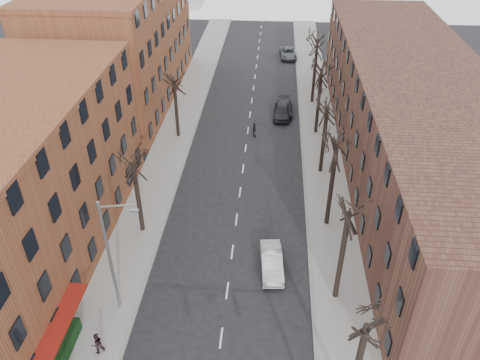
# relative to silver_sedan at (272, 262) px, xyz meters

# --- Properties ---
(sidewalk_left) EXTENTS (4.00, 90.00, 0.15)m
(sidewalk_left) POSITION_rel_silver_sedan_xyz_m (-11.09, 20.63, -0.65)
(sidewalk_left) COLOR gray
(sidewalk_left) RESTS_ON ground
(sidewalk_right) EXTENTS (4.00, 90.00, 0.15)m
(sidewalk_right) POSITION_rel_silver_sedan_xyz_m (4.91, 20.63, -0.65)
(sidewalk_right) COLOR gray
(sidewalk_right) RESTS_ON ground
(building_left_near) EXTENTS (12.00, 26.00, 12.00)m
(building_left_near) POSITION_rel_silver_sedan_xyz_m (-19.09, 0.63, 5.27)
(building_left_near) COLOR brown
(building_left_near) RESTS_ON ground
(building_left_far) EXTENTS (12.00, 28.00, 14.00)m
(building_left_far) POSITION_rel_silver_sedan_xyz_m (-19.09, 29.63, 6.27)
(building_left_far) COLOR brown
(building_left_far) RESTS_ON ground
(building_right) EXTENTS (12.00, 50.00, 10.00)m
(building_right) POSITION_rel_silver_sedan_xyz_m (12.91, 15.63, 4.27)
(building_right) COLOR #523426
(building_right) RESTS_ON ground
(awning_left) EXTENTS (1.20, 7.00, 0.15)m
(awning_left) POSITION_rel_silver_sedan_xyz_m (-12.49, -8.37, -0.73)
(awning_left) COLOR maroon
(awning_left) RESTS_ON ground
(tree_right_b) EXTENTS (5.20, 5.20, 10.80)m
(tree_right_b) POSITION_rel_silver_sedan_xyz_m (4.51, -2.37, -0.73)
(tree_right_b) COLOR black
(tree_right_b) RESTS_ON ground
(tree_right_c) EXTENTS (5.20, 5.20, 11.60)m
(tree_right_c) POSITION_rel_silver_sedan_xyz_m (4.51, 5.63, -0.73)
(tree_right_c) COLOR black
(tree_right_c) RESTS_ON ground
(tree_right_d) EXTENTS (5.20, 5.20, 10.00)m
(tree_right_d) POSITION_rel_silver_sedan_xyz_m (4.51, 13.63, -0.73)
(tree_right_d) COLOR black
(tree_right_d) RESTS_ON ground
(tree_right_e) EXTENTS (5.20, 5.20, 10.80)m
(tree_right_e) POSITION_rel_silver_sedan_xyz_m (4.51, 21.63, -0.73)
(tree_right_e) COLOR black
(tree_right_e) RESTS_ON ground
(tree_right_f) EXTENTS (5.20, 5.20, 11.60)m
(tree_right_f) POSITION_rel_silver_sedan_xyz_m (4.51, 29.63, -0.73)
(tree_right_f) COLOR black
(tree_right_f) RESTS_ON ground
(tree_left_a) EXTENTS (5.20, 5.20, 9.50)m
(tree_left_a) POSITION_rel_silver_sedan_xyz_m (-10.69, 3.63, -0.73)
(tree_left_a) COLOR black
(tree_left_a) RESTS_ON ground
(tree_left_b) EXTENTS (5.20, 5.20, 9.50)m
(tree_left_b) POSITION_rel_silver_sedan_xyz_m (-10.69, 19.63, -0.73)
(tree_left_b) COLOR black
(tree_left_b) RESTS_ON ground
(streetlight) EXTENTS (2.45, 0.22, 9.03)m
(streetlight) POSITION_rel_silver_sedan_xyz_m (-10.12, -4.37, 4.29)
(streetlight) COLOR slate
(streetlight) RESTS_ON ground
(silver_sedan) EXTENTS (1.95, 4.53, 1.45)m
(silver_sedan) POSITION_rel_silver_sedan_xyz_m (0.00, 0.00, 0.00)
(silver_sedan) COLOR silver
(silver_sedan) RESTS_ON ground
(parked_car_near) EXTENTS (2.12, 4.86, 1.63)m
(parked_car_near) POSITION_rel_silver_sedan_xyz_m (0.71, 25.27, 0.09)
(parked_car_near) COLOR black
(parked_car_near) RESTS_ON ground
(parked_car_mid) EXTENTS (1.94, 4.75, 1.38)m
(parked_car_mid) POSITION_rel_silver_sedan_xyz_m (1.00, 26.23, -0.04)
(parked_car_mid) COLOR black
(parked_car_mid) RESTS_ON ground
(parked_car_far) EXTENTS (2.83, 5.36, 1.44)m
(parked_car_far) POSITION_rel_silver_sedan_xyz_m (1.66, 45.75, -0.01)
(parked_car_far) COLOR #4F5256
(parked_car_far) RESTS_ON ground
(pedestrian_b) EXTENTS (0.97, 0.96, 1.58)m
(pedestrian_b) POSITION_rel_silver_sedan_xyz_m (-10.52, -8.05, 0.21)
(pedestrian_b) COLOR black
(pedestrian_b) RESTS_ON sidewalk_left
(pedestrian_crossing) EXTENTS (0.52, 1.02, 1.66)m
(pedestrian_crossing) POSITION_rel_silver_sedan_xyz_m (-2.32, 20.28, 0.11)
(pedestrian_crossing) COLOR black
(pedestrian_crossing) RESTS_ON ground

